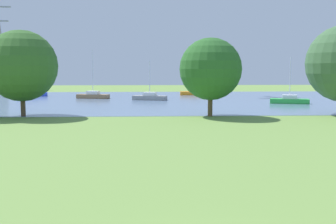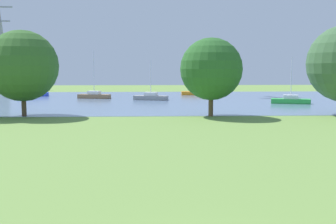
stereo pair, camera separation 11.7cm
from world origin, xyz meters
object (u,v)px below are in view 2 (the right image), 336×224
Objects in this scene: sailboat_orange at (196,92)px; sailboat_gray at (151,97)px; sailboat_green at (291,100)px; tree_west_near at (22,66)px; tree_mid_shore at (211,69)px; sailboat_blue at (33,93)px; sailboat_brown at (94,95)px.

sailboat_orange is 1.13× the size of sailboat_gray.
tree_west_near is at bearing -157.57° from sailboat_green.
tree_west_near is (-29.72, -12.27, 4.25)m from sailboat_green.
tree_mid_shore is (17.54, -0.87, -0.30)m from tree_west_near.
sailboat_blue is 1.34× the size of sailboat_gray.
sailboat_orange is 12.96m from sailboat_gray.
sailboat_orange is 1.08× the size of sailboat_green.
tree_mid_shore is at bearing -49.16° from sailboat_blue.
sailboat_blue reaches higher than sailboat_green.
sailboat_orange is at bearing 23.74° from sailboat_brown.
sailboat_blue is (-26.52, -2.02, 0.01)m from sailboat_orange.
tree_west_near reaches higher than sailboat_gray.
sailboat_gray is 0.77× the size of tree_mid_shore.
sailboat_blue is (-36.74, 15.29, 0.02)m from sailboat_green.
sailboat_brown is at bearing 157.75° from sailboat_gray.
sailboat_brown is at bearing 158.69° from sailboat_green.
sailboat_green is 39.80m from sailboat_blue.
sailboat_green is at bearing -21.31° from sailboat_brown.
sailboat_gray is at bearing -24.17° from sailboat_blue.
sailboat_blue is at bearing 154.32° from sailboat_brown.
sailboat_gray is (-7.57, -10.52, -0.01)m from sailboat_orange.
tree_mid_shore is (-1.95, -30.45, 3.95)m from sailboat_orange.
sailboat_brown is 27.59m from tree_mid_shore.
sailboat_brown reaches higher than sailboat_orange.
sailboat_brown reaches higher than sailboat_gray.
tree_mid_shore is (-12.18, -13.14, 3.96)m from sailboat_green.
sailboat_blue is at bearing 130.84° from tree_mid_shore.
sailboat_blue is at bearing 155.83° from sailboat_gray.
sailboat_brown is 0.88× the size of tree_west_near.
sailboat_brown is at bearing 121.08° from tree_mid_shore.
sailboat_brown is 0.97× the size of tree_mid_shore.
tree_mid_shore is at bearing -93.66° from sailboat_orange.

